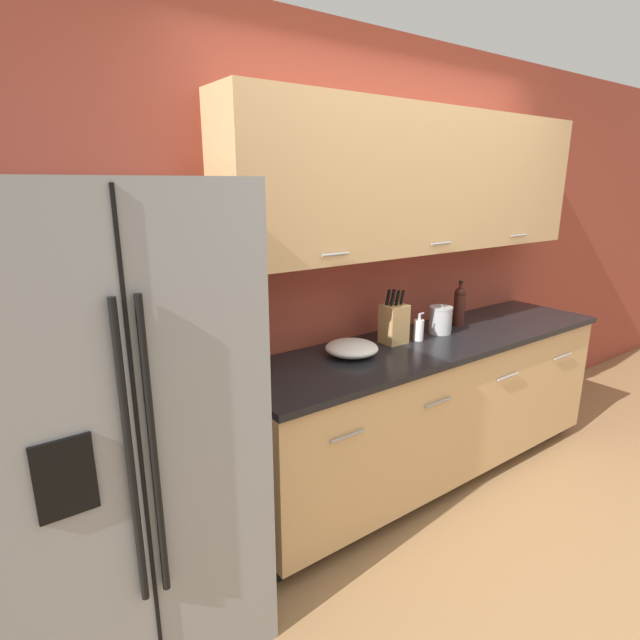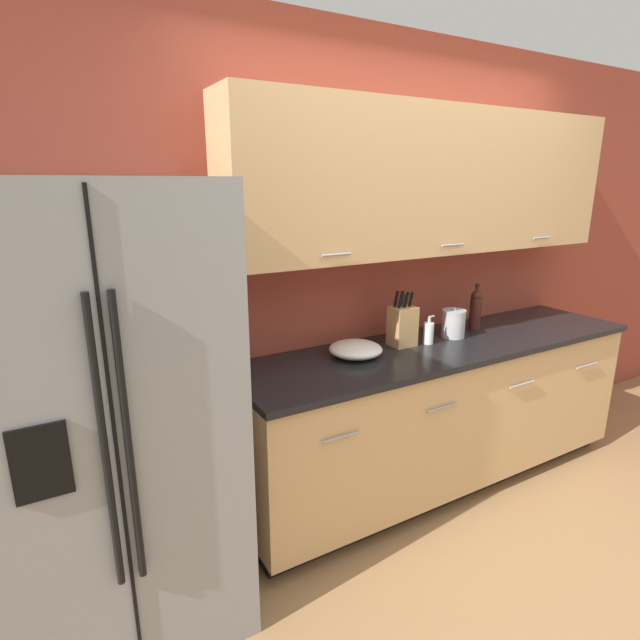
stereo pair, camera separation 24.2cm
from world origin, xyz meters
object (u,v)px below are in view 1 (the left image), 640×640
refrigerator (110,431)px  soap_dispenser (419,329)px  wine_bottle (459,305)px  steel_canister (440,320)px  knife_block (394,323)px  mixing_bowl (352,348)px

refrigerator → soap_dispenser: refrigerator is taller
wine_bottle → soap_dispenser: (-0.45, -0.07, -0.07)m
steel_canister → soap_dispenser: bearing=-173.6°
refrigerator → steel_canister: 1.98m
refrigerator → wine_bottle: bearing=4.8°
knife_block → steel_canister: size_ratio=1.74×
refrigerator → steel_canister: (1.97, 0.14, 0.08)m
refrigerator → soap_dispenser: 1.76m
wine_bottle → mixing_bowl: wine_bottle is taller
wine_bottle → steel_canister: bearing=-168.4°
steel_canister → wine_bottle: bearing=11.6°
knife_block → mixing_bowl: bearing=-176.0°
steel_canister → knife_block: bearing=175.7°
steel_canister → mixing_bowl: bearing=179.7°
mixing_bowl → steel_canister: bearing=-0.3°
soap_dispenser → steel_canister: bearing=6.4°
refrigerator → mixing_bowl: size_ratio=6.37×
knife_block → wine_bottle: bearing=1.9°
steel_canister → mixing_bowl: 0.70m
knife_block → soap_dispenser: 0.17m
mixing_bowl → wine_bottle: bearing=2.7°
soap_dispenser → knife_block: bearing=161.2°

